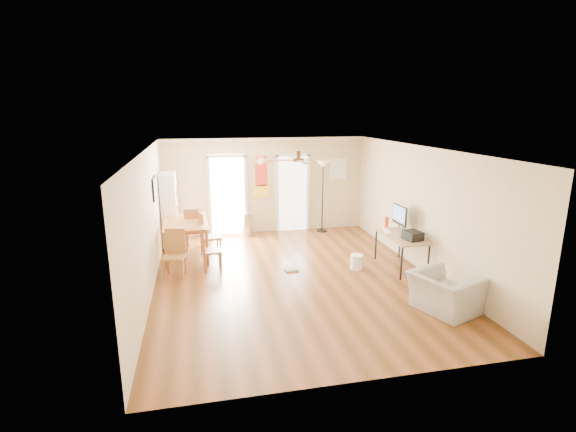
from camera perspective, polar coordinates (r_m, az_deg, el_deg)
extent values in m
plane|color=brown|center=(8.74, 0.83, -8.27)|extent=(7.00, 7.00, 0.00)
cube|color=red|center=(11.62, -3.60, 5.25)|extent=(0.46, 0.03, 1.10)
cube|color=white|center=(12.10, 6.69, 6.24)|extent=(0.50, 0.04, 0.60)
cube|color=black|center=(9.47, -17.44, 3.54)|extent=(0.04, 0.66, 0.48)
cylinder|color=#B6B6B8|center=(11.59, -5.48, -1.06)|extent=(0.29, 0.29, 0.63)
cube|color=white|center=(9.64, 13.05, -1.95)|extent=(0.26, 0.47, 0.02)
cube|color=black|center=(9.12, 16.37, -2.52)|extent=(0.37, 0.41, 0.19)
cylinder|color=red|center=(9.84, 13.07, -0.87)|extent=(0.11, 0.11, 0.26)
cylinder|color=white|center=(9.27, 9.20, -6.09)|extent=(0.32, 0.32, 0.32)
cube|color=gray|center=(9.11, 0.44, -7.21)|extent=(0.29, 0.24, 0.04)
imported|color=#A2A39D|center=(7.73, 20.26, -9.62)|extent=(1.17, 1.25, 0.66)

